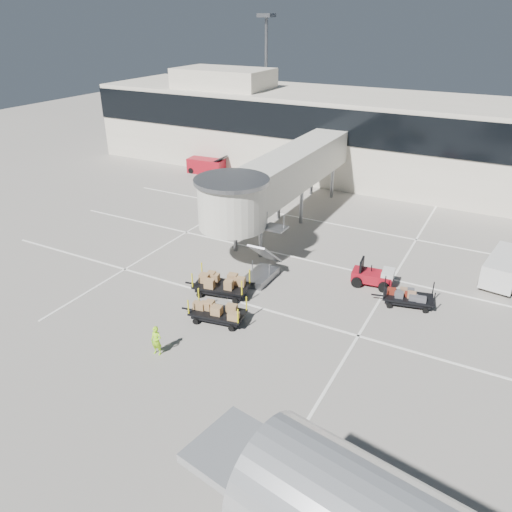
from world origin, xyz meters
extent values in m
plane|color=#A39D92|center=(0.00, 0.00, 0.00)|extent=(140.00, 140.00, 0.00)
cube|color=white|center=(0.00, 2.00, 0.01)|extent=(40.00, 0.15, 0.02)
cube|color=white|center=(0.00, 9.00, 0.01)|extent=(40.00, 0.15, 0.02)
cube|color=white|center=(0.00, 16.00, 0.01)|extent=(40.00, 0.15, 0.02)
cube|color=white|center=(6.00, 10.00, 0.01)|extent=(0.15, 30.00, 0.02)
cube|color=white|center=(-10.00, 10.00, 0.01)|extent=(0.15, 30.00, 0.02)
cube|color=beige|center=(0.00, 30.00, 4.00)|extent=(64.00, 12.00, 8.00)
cube|color=black|center=(0.00, 23.95, 6.00)|extent=(64.00, 0.12, 3.20)
cube|color=beige|center=(-18.00, 28.00, 9.00)|extent=(10.00, 6.00, 2.00)
cylinder|color=slate|center=(-16.00, 34.00, 7.50)|extent=(0.36, 0.36, 15.00)
cube|color=slate|center=(-16.00, 34.00, 15.00)|extent=(1.60, 1.60, 0.40)
cube|color=beige|center=(-4.00, 15.00, 4.30)|extent=(3.00, 18.00, 2.80)
cylinder|color=beige|center=(-4.00, 6.00, 4.30)|extent=(4.40, 4.40, 3.00)
cylinder|color=slate|center=(-4.00, 6.00, 5.90)|extent=(4.80, 4.80, 0.25)
cylinder|color=slate|center=(-5.00, 8.00, 1.45)|extent=(0.28, 0.28, 2.90)
cylinder|color=slate|center=(-3.00, 8.00, 1.45)|extent=(0.28, 0.28, 2.90)
cylinder|color=slate|center=(-5.00, 15.00, 1.45)|extent=(0.28, 0.28, 2.90)
cylinder|color=slate|center=(-3.00, 15.00, 1.45)|extent=(0.28, 0.28, 2.90)
cylinder|color=slate|center=(-5.00, 22.00, 1.45)|extent=(0.28, 0.28, 2.90)
cylinder|color=slate|center=(-3.00, 22.00, 1.45)|extent=(0.28, 0.28, 2.90)
cube|color=slate|center=(-1.40, 5.00, 0.25)|extent=(1.40, 2.60, 0.50)
cube|color=slate|center=(-1.40, 5.60, 1.60)|extent=(1.20, 2.60, 2.06)
cube|color=slate|center=(-1.40, 7.00, 2.85)|extent=(1.40, 1.20, 0.12)
cube|color=maroon|center=(5.01, 7.74, 0.57)|extent=(2.59, 1.46, 0.62)
cube|color=silver|center=(5.93, 7.85, 0.98)|extent=(0.85, 1.21, 0.36)
cube|color=black|center=(4.29, 7.66, 1.18)|extent=(0.24, 1.04, 0.92)
cylinder|color=black|center=(4.27, 6.99, 0.33)|extent=(0.68, 0.33, 0.66)
cylinder|color=black|center=(4.11, 8.31, 0.33)|extent=(0.68, 0.33, 0.66)
cylinder|color=black|center=(5.90, 7.18, 0.33)|extent=(0.68, 0.33, 0.66)
cylinder|color=black|center=(5.75, 8.50, 0.33)|extent=(0.68, 0.33, 0.66)
cube|color=black|center=(7.53, 6.36, 0.52)|extent=(3.08, 2.01, 0.11)
cube|color=black|center=(7.53, 6.36, 0.35)|extent=(2.76, 1.74, 0.24)
cube|color=black|center=(5.83, 5.97, 0.38)|extent=(0.66, 0.22, 0.08)
cylinder|color=black|center=(6.70, 5.52, 0.16)|extent=(0.34, 0.20, 0.32)
cylinder|color=black|center=(6.42, 6.76, 0.16)|extent=(0.34, 0.20, 0.32)
cylinder|color=black|center=(8.64, 5.96, 0.16)|extent=(0.34, 0.20, 0.32)
cylinder|color=black|center=(8.35, 7.20, 0.16)|extent=(0.34, 0.20, 0.32)
cylinder|color=black|center=(6.34, 5.43, 0.94)|extent=(0.07, 0.07, 0.85)
cylinder|color=black|center=(6.06, 6.68, 0.94)|extent=(0.07, 0.07, 0.85)
cylinder|color=black|center=(9.00, 6.04, 0.94)|extent=(0.07, 0.07, 0.85)
cylinder|color=black|center=(8.71, 7.28, 0.94)|extent=(0.07, 0.07, 0.85)
cube|color=#4B4B50|center=(6.55, 6.32, 0.71)|extent=(0.52, 0.34, 0.27)
cube|color=#151137|center=(7.00, 6.59, 0.74)|extent=(0.41, 0.42, 0.33)
cube|color=#976F52|center=(6.88, 6.57, 0.74)|extent=(0.57, 0.47, 0.32)
cube|color=maroon|center=(6.92, 6.67, 0.74)|extent=(0.46, 0.40, 0.33)
cube|color=#151137|center=(7.15, 6.53, 0.71)|extent=(0.41, 0.41, 0.26)
cube|color=#976F52|center=(6.65, 6.09, 0.75)|extent=(0.52, 0.45, 0.35)
cube|color=#151137|center=(6.89, 6.45, 0.72)|extent=(0.40, 0.42, 0.30)
cube|color=#976F52|center=(7.43, 6.81, 0.76)|extent=(0.54, 0.35, 0.37)
cube|color=#976F52|center=(8.41, 6.19, 0.75)|extent=(0.47, 0.37, 0.35)
cube|color=black|center=(-1.28, -0.28, 0.55)|extent=(3.19, 1.97, 0.12)
cube|color=black|center=(-1.28, -0.28, 0.37)|extent=(2.86, 1.70, 0.25)
cube|color=black|center=(-3.10, -0.59, 0.40)|extent=(0.70, 0.20, 0.08)
cylinder|color=black|center=(-2.20, -1.12, 0.17)|extent=(0.36, 0.19, 0.34)
cylinder|color=black|center=(-2.43, 0.21, 0.17)|extent=(0.36, 0.19, 0.34)
cylinder|color=black|center=(-0.14, -0.77, 0.17)|extent=(0.36, 0.19, 0.34)
cylinder|color=black|center=(-0.37, 0.56, 0.17)|extent=(0.36, 0.19, 0.34)
cylinder|color=#FFEF0D|center=(-2.58, -1.18, 0.99)|extent=(0.07, 0.07, 0.90)
cylinder|color=#FFEF0D|center=(-2.81, 0.14, 0.99)|extent=(0.07, 0.07, 0.90)
cylinder|color=#FFEF0D|center=(0.24, -0.70, 0.99)|extent=(0.07, 0.07, 0.90)
cylinder|color=#FFEF0D|center=(0.02, 0.62, 0.99)|extent=(0.07, 0.07, 0.90)
cube|color=#9B744B|center=(-2.36, -0.15, 0.85)|extent=(0.67, 0.54, 0.49)
cube|color=#9B744B|center=(-1.47, -0.46, 0.86)|extent=(0.68, 0.49, 0.51)
cube|color=#9B744B|center=(-2.27, -0.83, 0.86)|extent=(0.69, 0.47, 0.51)
cube|color=#9B744B|center=(-0.97, -0.31, 0.85)|extent=(0.52, 0.46, 0.49)
cube|color=#9B744B|center=(-0.83, -0.14, 0.78)|extent=(0.62, 0.59, 0.35)
cube|color=#9B744B|center=(-2.28, -0.32, 0.81)|extent=(0.61, 0.55, 0.40)
cube|color=#9B744B|center=(-0.52, -0.09, 0.86)|extent=(0.53, 0.59, 0.50)
cube|color=black|center=(-2.63, 2.26, 0.59)|extent=(3.47, 2.19, 0.13)
cube|color=black|center=(-2.63, 2.26, 0.40)|extent=(3.11, 1.89, 0.27)
cube|color=black|center=(-4.58, 1.89, 0.43)|extent=(0.76, 0.23, 0.09)
cylinder|color=black|center=(-3.60, 1.34, 0.18)|extent=(0.39, 0.22, 0.37)
cylinder|color=black|center=(-3.88, 2.76, 0.18)|extent=(0.39, 0.22, 0.37)
cylinder|color=black|center=(-1.39, 1.76, 0.18)|extent=(0.39, 0.22, 0.37)
cylinder|color=black|center=(-1.66, 3.19, 0.18)|extent=(0.39, 0.22, 0.37)
cylinder|color=#FFEF0D|center=(-4.01, 1.26, 1.08)|extent=(0.08, 0.08, 0.97)
cylinder|color=#FFEF0D|center=(-4.29, 2.68, 1.08)|extent=(0.08, 0.08, 0.97)
cylinder|color=#FFEF0D|center=(-0.97, 1.84, 1.08)|extent=(0.08, 0.08, 0.97)
cylinder|color=#FFEF0D|center=(-1.25, 3.27, 1.08)|extent=(0.08, 0.08, 0.97)
cube|color=#9B744B|center=(-2.81, 2.70, 0.91)|extent=(0.71, 0.54, 0.50)
cube|color=#9B744B|center=(-1.85, 2.33, 0.92)|extent=(0.68, 0.61, 0.53)
cube|color=#9B744B|center=(-1.43, 2.09, 0.85)|extent=(0.61, 0.52, 0.39)
cube|color=#9B744B|center=(-2.71, 1.76, 0.87)|extent=(0.73, 0.67, 0.42)
cube|color=#9B744B|center=(-2.64, 1.84, 0.85)|extent=(0.73, 0.69, 0.38)
cube|color=#9B744B|center=(-3.36, 2.17, 0.90)|extent=(0.58, 0.54, 0.49)
cube|color=#9B744B|center=(-3.59, 2.52, 0.85)|extent=(0.77, 0.58, 0.39)
imported|color=#99EB18|center=(-2.38, -4.21, 0.79)|extent=(0.61, 0.43, 1.58)
cube|color=silver|center=(12.15, 12.09, 1.00)|extent=(2.49, 4.80, 1.48)
cube|color=silver|center=(12.44, 14.12, 0.72)|extent=(1.82, 0.77, 0.86)
cube|color=black|center=(12.18, 12.28, 1.38)|extent=(2.27, 3.10, 0.59)
cylinder|color=black|center=(11.04, 10.71, 0.32)|extent=(0.32, 0.68, 0.65)
cylinder|color=black|center=(12.84, 10.45, 0.32)|extent=(0.32, 0.68, 0.65)
cylinder|color=black|center=(11.47, 13.73, 0.32)|extent=(0.32, 0.68, 0.65)
cube|color=maroon|center=(-17.32, 22.97, 0.76)|extent=(3.98, 1.95, 1.52)
cube|color=black|center=(-15.60, 23.11, 1.73)|extent=(1.09, 1.50, 0.54)
cylinder|color=black|center=(-18.68, 22.14, 0.30)|extent=(0.63, 0.30, 0.61)
cylinder|color=black|center=(-18.80, 23.55, 0.30)|extent=(0.63, 0.30, 0.61)
cylinder|color=black|center=(-15.85, 22.38, 0.30)|extent=(0.63, 0.30, 0.61)
cylinder|color=black|center=(-15.97, 23.80, 0.30)|extent=(0.63, 0.30, 0.61)
cube|color=silver|center=(7.62, -10.32, 2.36)|extent=(0.80, 0.37, 1.06)
camera|label=1|loc=(11.51, -19.70, 15.38)|focal=35.00mm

